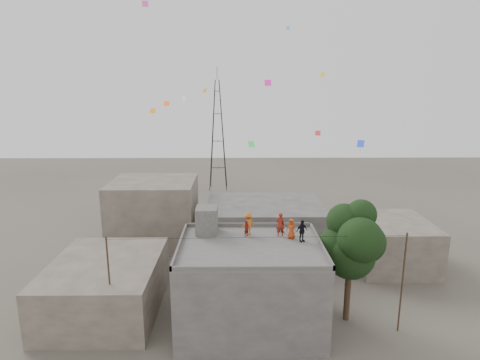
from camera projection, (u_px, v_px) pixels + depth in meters
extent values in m
plane|color=#4C473E|center=(250.00, 323.00, 29.39)|extent=(140.00, 140.00, 0.00)
cube|color=#4B4946|center=(250.00, 286.00, 28.70)|extent=(10.00, 8.00, 6.00)
cube|color=#5C5956|center=(250.00, 246.00, 28.01)|extent=(10.00, 8.00, 0.10)
cube|color=#4B4946|center=(248.00, 225.00, 31.78)|extent=(10.00, 0.15, 0.30)
cube|color=#4B4946|center=(252.00, 269.00, 24.14)|extent=(10.00, 0.15, 0.30)
cube|color=#4B4946|center=(321.00, 243.00, 28.01)|extent=(0.15, 8.00, 0.30)
cube|color=#4B4946|center=(180.00, 244.00, 27.92)|extent=(0.15, 8.00, 0.30)
cube|color=#4B4946|center=(207.00, 220.00, 30.27)|extent=(1.60, 1.80, 2.00)
cube|color=#564E44|center=(106.00, 286.00, 30.77)|extent=(8.00, 10.00, 4.00)
cube|color=#4B4946|center=(264.00, 226.00, 42.47)|extent=(12.00, 9.00, 5.00)
cube|color=#564E44|center=(154.00, 212.00, 44.07)|extent=(9.00, 8.00, 7.00)
cube|color=#564E44|center=(391.00, 243.00, 38.75)|extent=(7.00, 8.00, 4.40)
cylinder|color=black|center=(347.00, 295.00, 29.49)|extent=(0.44, 0.44, 4.00)
cylinder|color=black|center=(350.00, 274.00, 29.22)|extent=(0.64, 0.91, 2.14)
sphere|color=black|center=(350.00, 254.00, 28.76)|extent=(3.60, 3.60, 3.60)
sphere|color=black|center=(365.00, 242.00, 28.88)|extent=(3.00, 3.00, 3.00)
sphere|color=black|center=(336.00, 246.00, 29.14)|extent=(2.80, 2.80, 2.80)
sphere|color=black|center=(360.00, 240.00, 27.66)|extent=(3.20, 3.20, 3.20)
sphere|color=black|center=(344.00, 221.00, 29.13)|extent=(2.60, 2.60, 2.60)
sphere|color=black|center=(361.00, 215.00, 28.71)|extent=(2.20, 2.20, 2.20)
cylinder|color=black|center=(110.00, 288.00, 26.99)|extent=(0.12, 0.12, 7.40)
cylinder|color=black|center=(402.00, 283.00, 27.67)|extent=(0.12, 0.12, 7.40)
cylinder|color=black|center=(258.00, 237.00, 26.53)|extent=(20.00, 0.52, 0.02)
cylinder|color=black|center=(212.00, 136.00, 65.41)|extent=(1.27, 1.27, 18.01)
cylinder|color=black|center=(223.00, 136.00, 65.42)|extent=(1.27, 1.27, 18.01)
cylinder|color=black|center=(223.00, 135.00, 67.08)|extent=(1.27, 1.27, 18.01)
cylinder|color=black|center=(213.00, 135.00, 67.06)|extent=(1.27, 1.27, 18.01)
cube|color=black|center=(218.00, 168.00, 67.47)|extent=(2.36, 0.08, 0.08)
cube|color=black|center=(218.00, 168.00, 67.47)|extent=(0.08, 2.36, 0.08)
cube|color=black|center=(218.00, 141.00, 66.45)|extent=(1.81, 0.08, 0.08)
cube|color=black|center=(218.00, 141.00, 66.45)|extent=(0.08, 1.81, 0.08)
cube|color=black|center=(218.00, 114.00, 65.42)|extent=(1.26, 0.08, 0.08)
cube|color=black|center=(218.00, 114.00, 65.42)|extent=(0.08, 1.26, 0.08)
cube|color=black|center=(217.00, 91.00, 64.60)|extent=(0.82, 0.08, 0.08)
cube|color=black|center=(217.00, 91.00, 64.60)|extent=(0.08, 0.82, 0.08)
cylinder|color=black|center=(217.00, 73.00, 63.96)|extent=(0.08, 0.08, 2.00)
imported|color=maroon|center=(280.00, 224.00, 29.64)|extent=(0.68, 0.48, 1.79)
imported|color=#C14216|center=(291.00, 229.00, 29.18)|extent=(0.87, 0.78, 1.49)
imported|color=black|center=(281.00, 224.00, 30.52)|extent=(0.72, 0.68, 1.19)
imported|color=black|center=(302.00, 231.00, 28.57)|extent=(1.02, 0.80, 1.61)
imported|color=#C76616|center=(248.00, 224.00, 29.90)|extent=(1.27, 1.18, 1.71)
imported|color=maroon|center=(246.00, 228.00, 29.60)|extent=(0.51, 0.53, 1.23)
plane|color=orange|center=(153.00, 111.00, 30.17)|extent=(0.44, 0.29, 0.35)
plane|color=#FF28B8|center=(268.00, 83.00, 35.25)|extent=(0.63, 0.38, 0.53)
plane|color=#FFA327|center=(205.00, 91.00, 36.37)|extent=(0.48, 0.53, 0.37)
plane|color=blue|center=(361.00, 144.00, 32.01)|extent=(0.54, 0.49, 0.56)
plane|color=silver|center=(184.00, 98.00, 37.46)|extent=(0.36, 0.49, 0.44)
plane|color=yellow|center=(323.00, 75.00, 37.91)|extent=(0.44, 0.28, 0.42)
plane|color=green|center=(251.00, 144.00, 31.71)|extent=(0.61, 0.49, 0.45)
plane|color=red|center=(318.00, 133.00, 36.42)|extent=(0.50, 0.27, 0.47)
plane|color=#FF5E1A|center=(167.00, 104.00, 28.06)|extent=(0.39, 0.23, 0.32)
plane|color=#4995DC|center=(288.00, 28.00, 38.52)|extent=(0.31, 0.25, 0.33)
plane|color=#DE46A0|center=(145.00, 4.00, 28.30)|extent=(0.47, 0.28, 0.38)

